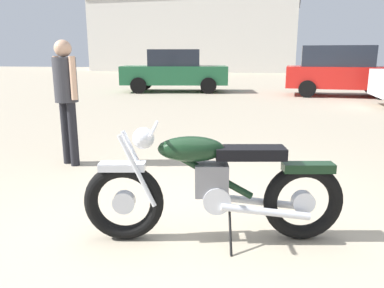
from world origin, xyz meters
TOP-DOWN VIEW (x-y plane):
  - ground_plane at (0.00, 0.00)m, footprint 80.00×80.00m
  - vintage_motorcycle at (0.21, -0.08)m, footprint 2.06×0.66m
  - bystander at (-1.97, 1.68)m, footprint 0.41×0.30m
  - red_hatchback_near at (3.31, 11.49)m, footprint 4.02×2.07m
  - silver_sedan_mid at (-2.94, 12.02)m, footprint 4.42×2.44m
  - industrial_building at (-5.55, 34.69)m, footprint 19.40×13.35m

SIDE VIEW (x-z plane):
  - ground_plane at x=0.00m, z-range 0.00..0.00m
  - vintage_motorcycle at x=0.21m, z-range -0.02..0.92m
  - silver_sedan_mid at x=-2.94m, z-range 0.00..1.67m
  - red_hatchback_near at x=3.31m, z-range 0.03..1.81m
  - bystander at x=-1.97m, z-range 0.19..1.85m
  - industrial_building at x=-5.55m, z-range -2.99..9.83m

